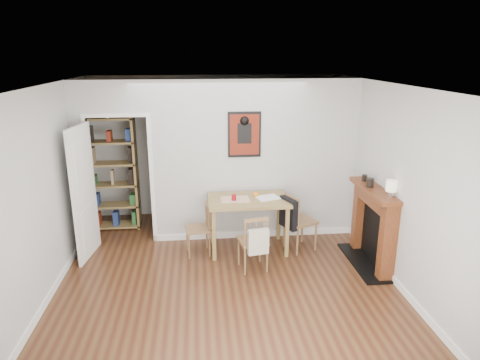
{
  "coord_description": "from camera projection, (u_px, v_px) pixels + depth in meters",
  "views": [
    {
      "loc": [
        -0.34,
        -5.23,
        2.99
      ],
      "look_at": [
        0.26,
        0.6,
        1.23
      ],
      "focal_mm": 32.0,
      "sensor_mm": 36.0,
      "label": 1
    }
  ],
  "objects": [
    {
      "name": "dining_table",
      "position": [
        248.0,
        205.0,
        6.56
      ],
      "size": [
        1.23,
        0.78,
        0.84
      ],
      "color": "olive",
      "rests_on": "ground"
    },
    {
      "name": "chair_left",
      "position": [
        198.0,
        229.0,
        6.51
      ],
      "size": [
        0.44,
        0.44,
        0.8
      ],
      "color": "olive",
      "rests_on": "ground"
    },
    {
      "name": "fireplace",
      "position": [
        374.0,
        224.0,
        6.15
      ],
      "size": [
        0.45,
        1.25,
        1.16
      ],
      "color": "brown",
      "rests_on": "ground"
    },
    {
      "name": "ceramic_jar_b",
      "position": [
        364.0,
        178.0,
        6.31
      ],
      "size": [
        0.08,
        0.08,
        0.1
      ],
      "primitive_type": "cylinder",
      "color": "black",
      "rests_on": "fireplace"
    },
    {
      "name": "ground",
      "position": [
        226.0,
        279.0,
        5.88
      ],
      "size": [
        5.2,
        5.2,
        0.0
      ],
      "primitive_type": "plane",
      "color": "#54341B",
      "rests_on": "ground"
    },
    {
      "name": "chair_front",
      "position": [
        253.0,
        241.0,
        6.03
      ],
      "size": [
        0.48,
        0.53,
        0.84
      ],
      "color": "olive",
      "rests_on": "ground"
    },
    {
      "name": "orange_fruit",
      "position": [
        256.0,
        194.0,
        6.61
      ],
      "size": [
        0.08,
        0.08,
        0.08
      ],
      "primitive_type": "sphere",
      "color": "orange",
      "rests_on": "dining_table"
    },
    {
      "name": "chair_right",
      "position": [
        299.0,
        221.0,
        6.64
      ],
      "size": [
        0.63,
        0.59,
        0.91
      ],
      "color": "olive",
      "rests_on": "ground"
    },
    {
      "name": "bookshelf",
      "position": [
        113.0,
        174.0,
        7.34
      ],
      "size": [
        0.83,
        0.33,
        1.98
      ],
      "color": "olive",
      "rests_on": "ground"
    },
    {
      "name": "notebook",
      "position": [
        268.0,
        198.0,
        6.56
      ],
      "size": [
        0.39,
        0.33,
        0.02
      ],
      "primitive_type": "cube",
      "rotation": [
        0.0,
        0.0,
        0.31
      ],
      "color": "white",
      "rests_on": "dining_table"
    },
    {
      "name": "mantel_lamp",
      "position": [
        391.0,
        187.0,
        5.58
      ],
      "size": [
        0.15,
        0.15,
        0.23
      ],
      "color": "silver",
      "rests_on": "fireplace"
    },
    {
      "name": "placemat",
      "position": [
        235.0,
        199.0,
        6.51
      ],
      "size": [
        0.43,
        0.32,
        0.0
      ],
      "primitive_type": "cube",
      "rotation": [
        0.0,
        0.0,
        -0.01
      ],
      "color": "beige",
      "rests_on": "dining_table"
    },
    {
      "name": "ceramic_jar_a",
      "position": [
        370.0,
        183.0,
        6.03
      ],
      "size": [
        0.11,
        0.11,
        0.13
      ],
      "primitive_type": "cylinder",
      "color": "black",
      "rests_on": "fireplace"
    },
    {
      "name": "red_glass",
      "position": [
        234.0,
        197.0,
        6.45
      ],
      "size": [
        0.07,
        0.07,
        0.09
      ],
      "primitive_type": "cylinder",
      "color": "maroon",
      "rests_on": "dining_table"
    },
    {
      "name": "room_shell",
      "position": [
        226.0,
        163.0,
        6.8
      ],
      "size": [
        5.2,
        5.2,
        5.2
      ],
      "color": "#BABAB8",
      "rests_on": "ground"
    }
  ]
}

